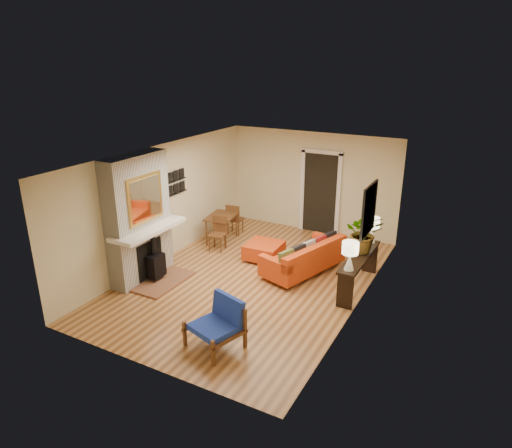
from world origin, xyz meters
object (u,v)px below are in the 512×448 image
Objects in this scene: ottoman at (264,250)px; dining_table at (224,221)px; sofa at (306,258)px; blue_chair at (220,321)px; lamp_near at (350,253)px; houseplant at (364,233)px; lamp_far at (372,227)px; console_table at (359,262)px.

dining_table is (-1.37, 0.50, 0.31)m from ottoman.
sofa is 2.58× the size of ottoman.
blue_chair is (0.88, -3.23, 0.20)m from ottoman.
dining_table is 2.88× the size of lamp_near.
ottoman is 0.52× the size of dining_table.
ottoman is at bearing -19.90° from dining_table.
sofa is 2.60× the size of houseplant.
ottoman is at bearing 170.98° from sofa.
blue_chair is 0.61× the size of dining_table.
lamp_far is (0.00, 1.49, 0.00)m from lamp_near.
console_table is at bearing -8.94° from ottoman.
lamp_near is (1.19, -0.90, 0.73)m from sofa.
sofa reaches higher than console_table.
sofa is 1.11m from ottoman.
dining_table is 2.88× the size of lamp_far.
blue_chair reaches higher than console_table.
ottoman is at bearing 105.22° from blue_chair.
blue_chair is 1.18× the size of houseplant.
console_table is (3.66, -0.86, 0.04)m from dining_table.
dining_table is 1.95× the size of houseplant.
console_table is 2.31× the size of houseplant.
lamp_far reaches higher than dining_table.
houseplant is (1.40, 3.07, 0.70)m from blue_chair.
dining_table is (-2.46, 0.67, 0.20)m from sofa.
sofa is 1.13× the size of console_table.
sofa is at bearing -153.85° from lamp_far.
blue_chair is 1.75× the size of lamp_near.
blue_chair is at bearing -58.87° from dining_table.
lamp_near is 0.92m from houseplant.
ottoman is (-1.09, 0.17, -0.11)m from sofa.
lamp_near is (1.41, 2.15, 0.63)m from blue_chair.
console_table is (1.41, 2.87, 0.15)m from blue_chair.
lamp_near is at bearing -23.25° from dining_table.
lamp_far is at bearing 10.25° from ottoman.
houseplant reaches higher than console_table.
blue_chair is 4.35m from dining_table.
lamp_far is at bearing -1.29° from dining_table.
sofa is 3.86× the size of lamp_far.
dining_table is at bearing 164.79° from sofa.
ottoman is 2.66m from lamp_near.
sofa is 3.86× the size of lamp_near.
blue_chair is 0.51× the size of console_table.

